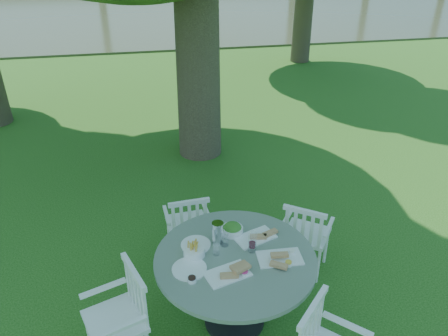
{
  "coord_description": "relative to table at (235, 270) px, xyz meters",
  "views": [
    {
      "loc": [
        -0.82,
        -4.06,
        3.25
      ],
      "look_at": [
        0.0,
        0.2,
        0.85
      ],
      "focal_mm": 35.0,
      "sensor_mm": 36.0,
      "label": 1
    }
  ],
  "objects": [
    {
      "name": "ground",
      "position": [
        0.18,
        1.23,
        -0.63
      ],
      "size": [
        140.0,
        140.0,
        0.0
      ],
      "primitive_type": "plane",
      "color": "#14410D",
      "rests_on": "ground"
    },
    {
      "name": "chair_ne",
      "position": [
        0.84,
        0.52,
        -0.12
      ],
      "size": [
        0.59,
        0.59,
        0.86
      ],
      "rotation": [
        0.0,
        0.0,
        -3.77
      ],
      "color": "white",
      "rests_on": "ground"
    },
    {
      "name": "chair_sw",
      "position": [
        -0.95,
        -0.21,
        -0.08
      ],
      "size": [
        0.57,
        0.59,
        0.93
      ],
      "rotation": [
        0.0,
        0.0,
        -1.22
      ],
      "color": "white",
      "rests_on": "ground"
    },
    {
      "name": "chair_nw",
      "position": [
        -0.3,
        0.94,
        -0.13
      ],
      "size": [
        0.45,
        0.43,
        0.84
      ],
      "rotation": [
        0.0,
        0.0,
        -3.06
      ],
      "color": "white",
      "rests_on": "ground"
    },
    {
      "name": "tableware",
      "position": [
        -0.07,
        0.11,
        0.19
      ],
      "size": [
        1.11,
        0.78,
        0.21
      ],
      "color": "white",
      "rests_on": "table"
    },
    {
      "name": "table",
      "position": [
        0.0,
        0.0,
        0.0
      ],
      "size": [
        1.4,
        1.4,
        0.77
      ],
      "color": "black",
      "rests_on": "ground"
    }
  ]
}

